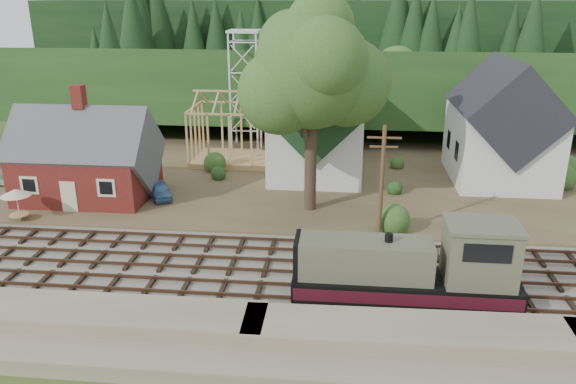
# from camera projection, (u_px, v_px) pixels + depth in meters

# --- Properties ---
(ground) EXTENTS (140.00, 140.00, 0.00)m
(ground) POSITION_uv_depth(u_px,v_px,m) (266.00, 271.00, 34.05)
(ground) COLOR #384C1E
(ground) RESTS_ON ground
(embankment) EXTENTS (64.00, 5.00, 1.60)m
(embankment) POSITION_uv_depth(u_px,v_px,m) (241.00, 356.00, 26.08)
(embankment) COLOR #7F7259
(embankment) RESTS_ON ground
(railroad_bed) EXTENTS (64.00, 11.00, 0.16)m
(railroad_bed) POSITION_uv_depth(u_px,v_px,m) (266.00, 270.00, 34.02)
(railroad_bed) COLOR #726B5B
(railroad_bed) RESTS_ON ground
(village_flat) EXTENTS (64.00, 26.00, 0.30)m
(village_flat) POSITION_uv_depth(u_px,v_px,m) (294.00, 177.00, 50.88)
(village_flat) COLOR brown
(village_flat) RESTS_ON ground
(hillside) EXTENTS (70.00, 28.96, 12.74)m
(hillside) POSITION_uv_depth(u_px,v_px,m) (311.00, 122.00, 73.43)
(hillside) COLOR #1E3F19
(hillside) RESTS_ON ground
(ridge) EXTENTS (80.00, 20.00, 12.00)m
(ridge) POSITION_uv_depth(u_px,v_px,m) (317.00, 100.00, 88.43)
(ridge) COLOR black
(ridge) RESTS_ON ground
(depot) EXTENTS (10.80, 7.41, 9.00)m
(depot) POSITION_uv_depth(u_px,v_px,m) (87.00, 162.00, 44.82)
(depot) COLOR #5D1518
(depot) RESTS_ON village_flat
(church) EXTENTS (8.40, 15.17, 13.00)m
(church) POSITION_uv_depth(u_px,v_px,m) (318.00, 119.00, 50.58)
(church) COLOR silver
(church) RESTS_ON village_flat
(farmhouse) EXTENTS (8.40, 10.80, 10.60)m
(farmhouse) POSITION_uv_depth(u_px,v_px,m) (502.00, 129.00, 48.51)
(farmhouse) COLOR silver
(farmhouse) RESTS_ON village_flat
(timber_frame) EXTENTS (8.20, 6.20, 6.99)m
(timber_frame) POSITION_uv_depth(u_px,v_px,m) (236.00, 132.00, 54.16)
(timber_frame) COLOR tan
(timber_frame) RESTS_ON village_flat
(lattice_tower) EXTENTS (3.20, 3.20, 12.12)m
(lattice_tower) POSITION_uv_depth(u_px,v_px,m) (245.00, 54.00, 57.53)
(lattice_tower) COLOR silver
(lattice_tower) RESTS_ON village_flat
(big_tree) EXTENTS (10.90, 8.40, 14.70)m
(big_tree) POSITION_uv_depth(u_px,v_px,m) (314.00, 78.00, 39.88)
(big_tree) COLOR #38281E
(big_tree) RESTS_ON village_flat
(telegraph_pole_near) EXTENTS (2.20, 0.28, 8.00)m
(telegraph_pole_near) POSITION_uv_depth(u_px,v_px,m) (382.00, 181.00, 36.83)
(telegraph_pole_near) COLOR #4C331E
(telegraph_pole_near) RESTS_ON ground
(locomotive) EXTENTS (11.77, 2.94, 4.72)m
(locomotive) POSITION_uv_depth(u_px,v_px,m) (414.00, 269.00, 29.73)
(locomotive) COLOR black
(locomotive) RESTS_ON railroad_bed
(car_blue) EXTENTS (2.97, 3.93, 1.25)m
(car_blue) POSITION_uv_depth(u_px,v_px,m) (160.00, 190.00, 45.21)
(car_blue) COLOR #537DB3
(car_blue) RESTS_ON village_flat
(car_red) EXTENTS (4.88, 3.73, 1.23)m
(car_red) POSITION_uv_depth(u_px,v_px,m) (501.00, 182.00, 47.22)
(car_red) COLOR red
(car_red) RESTS_ON village_flat
(patio_set) EXTENTS (2.14, 2.14, 2.38)m
(patio_set) POSITION_uv_depth(u_px,v_px,m) (16.00, 194.00, 40.24)
(patio_set) COLOR silver
(patio_set) RESTS_ON village_flat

